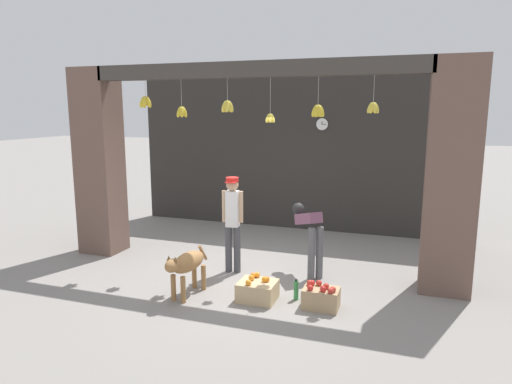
{
  "coord_description": "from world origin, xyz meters",
  "views": [
    {
      "loc": [
        2.4,
        -6.58,
        2.63
      ],
      "look_at": [
        0.0,
        0.45,
        1.27
      ],
      "focal_mm": 32.0,
      "sensor_mm": 36.0,
      "label": 1
    }
  ],
  "objects_px": {
    "worker_stooping": "(309,230)",
    "fruit_crate_apples": "(321,297)",
    "fruit_crate_oranges": "(257,290)",
    "wall_clock": "(322,124)",
    "water_bottle": "(296,290)",
    "shopkeeper": "(233,218)",
    "dog": "(187,264)"
  },
  "relations": [
    {
      "from": "worker_stooping",
      "to": "water_bottle",
      "type": "distance_m",
      "value": 1.2
    },
    {
      "from": "fruit_crate_oranges",
      "to": "wall_clock",
      "type": "relative_size",
      "value": 1.96
    },
    {
      "from": "water_bottle",
      "to": "wall_clock",
      "type": "distance_m",
      "value": 4.33
    },
    {
      "from": "dog",
      "to": "worker_stooping",
      "type": "bearing_deg",
      "value": 141.97
    },
    {
      "from": "dog",
      "to": "fruit_crate_oranges",
      "type": "bearing_deg",
      "value": 108.26
    },
    {
      "from": "worker_stooping",
      "to": "fruit_crate_apples",
      "type": "bearing_deg",
      "value": -108.12
    },
    {
      "from": "fruit_crate_apples",
      "to": "water_bottle",
      "type": "bearing_deg",
      "value": 157.88
    },
    {
      "from": "dog",
      "to": "water_bottle",
      "type": "height_order",
      "value": "dog"
    },
    {
      "from": "worker_stooping",
      "to": "fruit_crate_oranges",
      "type": "relative_size",
      "value": 2.11
    },
    {
      "from": "fruit_crate_apples",
      "to": "water_bottle",
      "type": "xyz_separation_m",
      "value": [
        -0.38,
        0.15,
        -0.01
      ]
    },
    {
      "from": "dog",
      "to": "wall_clock",
      "type": "distance_m",
      "value": 4.63
    },
    {
      "from": "fruit_crate_oranges",
      "to": "worker_stooping",
      "type": "bearing_deg",
      "value": 69.82
    },
    {
      "from": "wall_clock",
      "to": "fruit_crate_apples",
      "type": "bearing_deg",
      "value": -78.71
    },
    {
      "from": "worker_stooping",
      "to": "fruit_crate_apples",
      "type": "xyz_separation_m",
      "value": [
        0.43,
        -1.2,
        -0.57
      ]
    },
    {
      "from": "shopkeeper",
      "to": "wall_clock",
      "type": "height_order",
      "value": "wall_clock"
    },
    {
      "from": "shopkeeper",
      "to": "water_bottle",
      "type": "xyz_separation_m",
      "value": [
        1.24,
        -0.74,
        -0.77
      ]
    },
    {
      "from": "shopkeeper",
      "to": "worker_stooping",
      "type": "bearing_deg",
      "value": -174.01
    },
    {
      "from": "water_bottle",
      "to": "fruit_crate_apples",
      "type": "bearing_deg",
      "value": -22.12
    },
    {
      "from": "fruit_crate_oranges",
      "to": "water_bottle",
      "type": "height_order",
      "value": "fruit_crate_oranges"
    },
    {
      "from": "worker_stooping",
      "to": "wall_clock",
      "type": "bearing_deg",
      "value": 59.44
    },
    {
      "from": "fruit_crate_oranges",
      "to": "shopkeeper",
      "type": "bearing_deg",
      "value": 128.4
    },
    {
      "from": "worker_stooping",
      "to": "wall_clock",
      "type": "distance_m",
      "value": 3.14
    },
    {
      "from": "dog",
      "to": "water_bottle",
      "type": "distance_m",
      "value": 1.58
    },
    {
      "from": "worker_stooping",
      "to": "water_bottle",
      "type": "relative_size",
      "value": 3.63
    },
    {
      "from": "fruit_crate_oranges",
      "to": "fruit_crate_apples",
      "type": "xyz_separation_m",
      "value": [
        0.88,
        0.03,
        0.01
      ]
    },
    {
      "from": "fruit_crate_apples",
      "to": "wall_clock",
      "type": "height_order",
      "value": "wall_clock"
    },
    {
      "from": "worker_stooping",
      "to": "fruit_crate_oranges",
      "type": "height_order",
      "value": "worker_stooping"
    },
    {
      "from": "fruit_crate_apples",
      "to": "water_bottle",
      "type": "distance_m",
      "value": 0.41
    },
    {
      "from": "shopkeeper",
      "to": "fruit_crate_oranges",
      "type": "height_order",
      "value": "shopkeeper"
    },
    {
      "from": "worker_stooping",
      "to": "wall_clock",
      "type": "relative_size",
      "value": 4.14
    },
    {
      "from": "worker_stooping",
      "to": "fruit_crate_apples",
      "type": "distance_m",
      "value": 1.4
    },
    {
      "from": "wall_clock",
      "to": "dog",
      "type": "bearing_deg",
      "value": -104.94
    }
  ]
}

